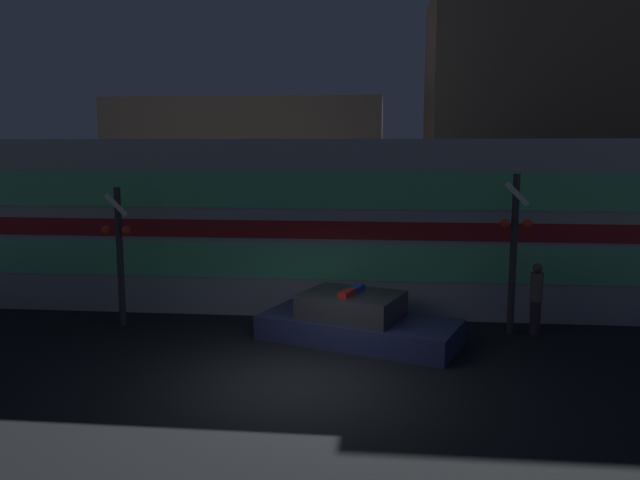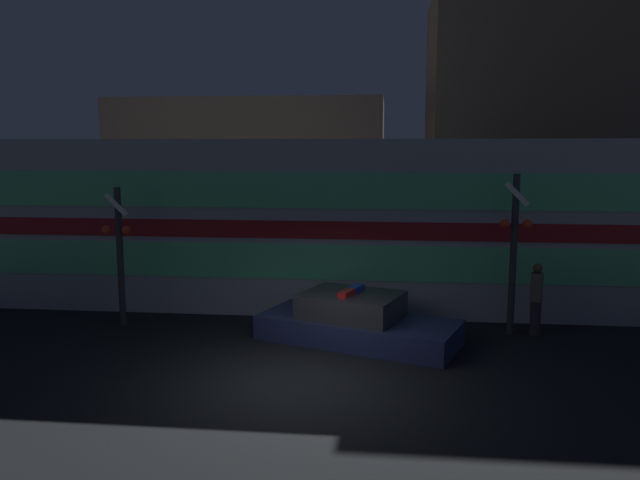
% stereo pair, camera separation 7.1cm
% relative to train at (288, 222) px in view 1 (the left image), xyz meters
% --- Properties ---
extents(ground_plane, '(120.00, 120.00, 0.00)m').
position_rel_train_xyz_m(ground_plane, '(1.06, -6.11, -2.29)').
color(ground_plane, black).
extents(train, '(18.69, 3.07, 4.59)m').
position_rel_train_xyz_m(train, '(0.00, 0.00, 0.00)').
color(train, '#999EA5').
rests_on(train, ground_plane).
extents(police_car, '(4.82, 3.27, 1.23)m').
position_rel_train_xyz_m(police_car, '(2.08, -3.41, -1.85)').
color(police_car, navy).
rests_on(police_car, ground_plane).
extents(pedestrian, '(0.29, 0.29, 1.71)m').
position_rel_train_xyz_m(pedestrian, '(6.24, -2.47, -1.41)').
color(pedestrian, '#2D2833').
rests_on(pedestrian, ground_plane).
extents(crossing_signal_near, '(0.73, 0.34, 3.78)m').
position_rel_train_xyz_m(crossing_signal_near, '(5.67, -2.52, -0.23)').
color(crossing_signal_near, '#2D2D33').
rests_on(crossing_signal_near, ground_plane).
extents(crossing_signal_far, '(0.73, 0.34, 3.42)m').
position_rel_train_xyz_m(crossing_signal_far, '(-3.75, -2.75, -0.41)').
color(crossing_signal_far, '#2D2D33').
rests_on(crossing_signal_far, ground_plane).
extents(building_left, '(10.97, 6.25, 6.29)m').
position_rel_train_xyz_m(building_left, '(-2.95, 9.52, 0.85)').
color(building_left, brown).
rests_on(building_left, ground_plane).
extents(building_center, '(8.36, 6.25, 10.35)m').
position_rel_train_xyz_m(building_center, '(8.61, 9.42, 2.88)').
color(building_center, brown).
rests_on(building_center, ground_plane).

